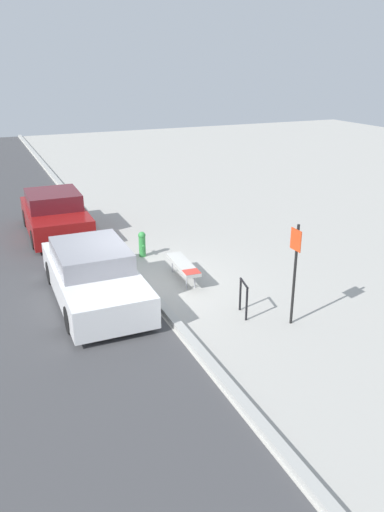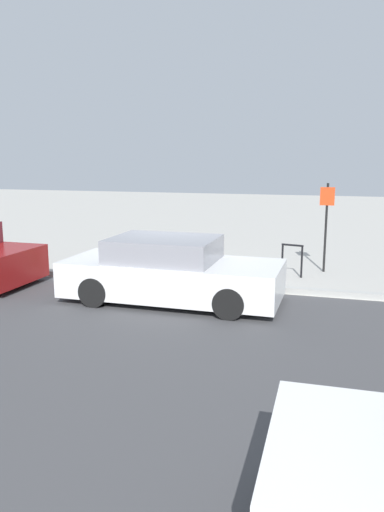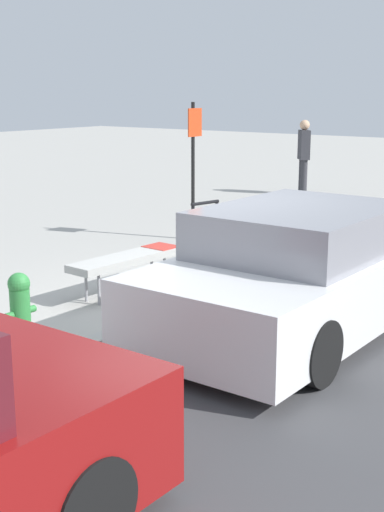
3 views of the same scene
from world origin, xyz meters
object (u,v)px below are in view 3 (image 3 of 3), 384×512
at_px(sign_post, 194,158).
at_px(fire_hydrant, 20,308).
at_px(bench, 127,259).
at_px(pedestrian, 304,155).
at_px(bike_rack, 205,222).
at_px(parked_car_near, 307,271).

height_order(sign_post, fire_hydrant, sign_post).
distance_m(sign_post, fire_hydrant, 5.58).
xyz_separation_m(bench, pedestrian, (9.01, 2.29, 0.52)).
bearing_deg(bike_rack, parked_car_near, -127.32).
height_order(fire_hydrant, parked_car_near, parked_car_near).
bearing_deg(bench, bike_rack, 15.09).
bearing_deg(parked_car_near, sign_post, 51.68).
bearing_deg(bike_rack, sign_post, 45.74).
height_order(bench, parked_car_near, parked_car_near).
xyz_separation_m(bench, sign_post, (3.13, 1.27, 0.95)).
height_order(sign_post, pedestrian, sign_post).
bearing_deg(fire_hydrant, bike_rack, 11.85).
bearing_deg(parked_car_near, pedestrian, 28.61).
bearing_deg(parked_car_near, bike_rack, 53.28).
bearing_deg(bench, parked_car_near, -82.93).
bearing_deg(bench, fire_hydrant, -164.48).
distance_m(bike_rack, sign_post, 1.40).
xyz_separation_m(bike_rack, parked_car_near, (-2.21, -2.91, 0.12)).
height_order(bench, bike_rack, bike_rack).
bearing_deg(sign_post, pedestrian, 9.88).
bearing_deg(fire_hydrant, parked_car_near, -41.32).
relative_size(bench, bike_rack, 2.03).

